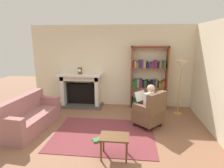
% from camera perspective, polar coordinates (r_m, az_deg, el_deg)
% --- Properties ---
extents(ground, '(14.00, 14.00, 0.00)m').
position_cam_1_polar(ground, '(4.46, -3.12, -16.91)').
color(ground, brown).
extents(back_wall, '(5.60, 0.10, 2.70)m').
position_cam_1_polar(back_wall, '(6.44, 0.45, 5.42)').
color(back_wall, beige).
rests_on(back_wall, ground).
extents(side_wall_right, '(0.10, 5.20, 2.70)m').
position_cam_1_polar(side_wall_right, '(5.50, 27.56, 2.48)').
color(side_wall_right, beige).
rests_on(side_wall_right, ground).
extents(area_rug, '(2.40, 1.80, 0.01)m').
position_cam_1_polar(area_rug, '(4.71, -2.50, -15.02)').
color(area_rug, brown).
rests_on(area_rug, ground).
extents(fireplace, '(1.49, 0.64, 1.12)m').
position_cam_1_polar(fireplace, '(6.55, -9.37, -1.40)').
color(fireplace, '#4C4742').
rests_on(fireplace, ground).
extents(mantel_clock, '(0.14, 0.14, 0.21)m').
position_cam_1_polar(mantel_clock, '(6.32, -9.62, 3.95)').
color(mantel_clock, brown).
rests_on(mantel_clock, fireplace).
extents(bookshelf, '(1.18, 0.32, 2.04)m').
position_cam_1_polar(bookshelf, '(6.28, 10.92, 1.32)').
color(bookshelf, brown).
rests_on(bookshelf, ground).
extents(armchair_reading, '(0.89, 0.89, 0.97)m').
position_cam_1_polar(armchair_reading, '(5.02, 11.51, -8.19)').
color(armchair_reading, '#331E14').
rests_on(armchair_reading, ground).
extents(seated_reader, '(0.59, 0.58, 1.14)m').
position_cam_1_polar(seated_reader, '(5.02, 10.54, -5.75)').
color(seated_reader, silver).
rests_on(seated_reader, ground).
extents(sofa_floral, '(0.88, 1.76, 0.85)m').
position_cam_1_polar(sofa_floral, '(5.28, -23.57, -9.18)').
color(sofa_floral, '#9F6866').
rests_on(sofa_floral, ground).
extents(side_table, '(0.56, 0.39, 0.45)m').
position_cam_1_polar(side_table, '(3.77, 0.75, -16.39)').
color(side_table, brown).
rests_on(side_table, ground).
extents(scattered_books, '(0.68, 0.44, 0.04)m').
position_cam_1_polar(scattered_books, '(4.51, -1.96, -16.07)').
color(scattered_books, '#267233').
rests_on(scattered_books, area_rug).
extents(floor_lamp, '(0.32, 0.32, 1.64)m').
position_cam_1_polar(floor_lamp, '(5.87, 20.21, 4.18)').
color(floor_lamp, '#B7933F').
rests_on(floor_lamp, ground).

